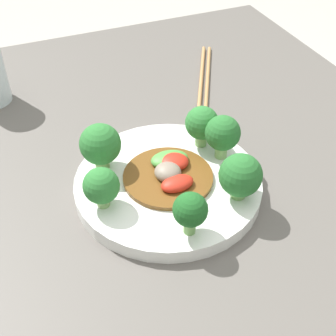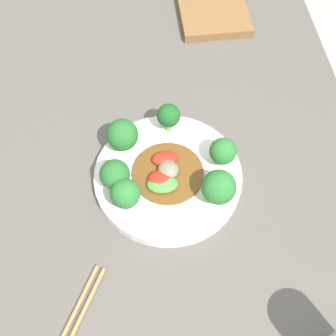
{
  "view_description": "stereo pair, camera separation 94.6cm",
  "coord_description": "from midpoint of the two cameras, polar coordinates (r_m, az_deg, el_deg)",
  "views": [
    {
      "loc": [
        0.41,
        -0.22,
        1.17
      ],
      "look_at": [
        -0.04,
        -0.04,
        0.75
      ],
      "focal_mm": 50.0,
      "sensor_mm": 36.0,
      "label": 1
    },
    {
      "loc": [
        -0.46,
        0.01,
        1.44
      ],
      "look_at": [
        -0.04,
        -0.04,
        0.75
      ],
      "focal_mm": 50.0,
      "sensor_mm": 36.0,
      "label": 2
    }
  ],
  "objects": [
    {
      "name": "ground_plane",
      "position": [
        1.31,
        -5.54,
        -31.17
      ],
      "size": [
        8.0,
        8.0,
        0.0
      ],
      "primitive_type": "plane",
      "color": "#B7B2A8"
    },
    {
      "name": "table",
      "position": [
        0.96,
        -7.56,
        -30.84
      ],
      "size": [
        1.17,
        0.83,
        0.71
      ],
      "color": "#5B5651",
      "rests_on": "ground_plane"
    },
    {
      "name": "plate",
      "position": [
        0.59,
        -7.81,
        -33.52
      ],
      "size": [
        0.26,
        0.26,
        0.02
      ],
      "color": "white",
      "rests_on": "table"
    },
    {
      "name": "broccoli_southwest",
      "position": [
        0.54,
        2.27,
        -39.3
      ],
      "size": [
        0.06,
        0.06,
        0.07
      ],
      "color": "#7AAD5B",
      "rests_on": "plate"
    },
    {
      "name": "broccoli_east",
      "position": [
        0.55,
        -7.48,
        -23.06
      ],
      "size": [
        0.04,
        0.04,
        0.06
      ],
      "color": "#70A356",
      "rests_on": "plate"
    },
    {
      "name": "broccoli_north",
      "position": [
        0.56,
        -19.94,
        -35.11
      ],
      "size": [
        0.05,
        0.05,
        0.07
      ],
      "color": "#89B76B",
      "rests_on": "plate"
    },
    {
      "name": "broccoli_south",
      "position": [
        0.54,
        3.58,
        -31.16
      ],
      "size": [
        0.05,
        0.05,
        0.06
      ],
      "color": "#89B76B",
      "rests_on": "plate"
    },
    {
      "name": "broccoli_northeast",
      "position": [
        0.56,
        -17.19,
        -26.64
      ],
      "size": [
        0.06,
        0.06,
        0.07
      ],
      "color": "#70A356",
      "rests_on": "plate"
    },
    {
      "name": "broccoli_northwest",
      "position": [
        0.56,
        -18.33,
        -39.01
      ],
      "size": [
        0.05,
        0.05,
        0.07
      ],
      "color": "#89B76B",
      "rests_on": "plate"
    },
    {
      "name": "stirfry_center",
      "position": [
        0.57,
        -8.57,
        -33.92
      ],
      "size": [
        0.13,
        0.13,
        0.02
      ],
      "color": "brown",
      "rests_on": "plate"
    },
    {
      "name": "cutting_board",
      "position": [
        0.74,
        2.64,
        5.6
      ],
      "size": [
        0.22,
        0.15,
        0.02
      ],
      "color": "brown",
      "rests_on": "table"
    }
  ]
}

